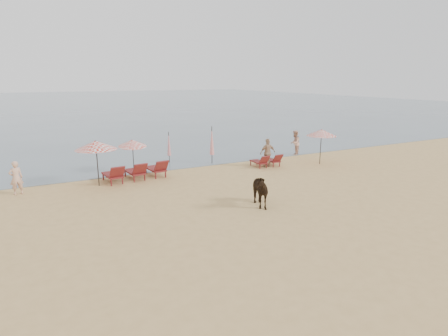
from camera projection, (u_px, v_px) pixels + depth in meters
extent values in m
plane|color=tan|center=(283.00, 222.00, 14.63)|extent=(120.00, 120.00, 0.00)
cube|color=#51606B|center=(69.00, 103.00, 83.55)|extent=(160.00, 140.00, 0.06)
cube|color=maroon|center=(112.00, 175.00, 20.13)|extent=(0.90, 1.66, 0.09)
cube|color=maroon|center=(117.00, 172.00, 19.37)|extent=(0.79, 0.60, 0.69)
cube|color=maroon|center=(135.00, 172.00, 20.80)|extent=(0.90, 1.66, 0.09)
cube|color=maroon|center=(140.00, 169.00, 20.04)|extent=(0.79, 0.60, 0.69)
cube|color=maroon|center=(155.00, 169.00, 21.47)|extent=(0.90, 1.66, 0.09)
cube|color=maroon|center=(161.00, 166.00, 20.71)|extent=(0.79, 0.60, 0.69)
cube|color=maroon|center=(258.00, 162.00, 23.63)|extent=(0.60, 1.27, 0.07)
cube|color=maroon|center=(264.00, 160.00, 22.98)|extent=(0.59, 0.42, 0.55)
cube|color=maroon|center=(272.00, 160.00, 24.06)|extent=(0.60, 1.27, 0.07)
cube|color=maroon|center=(278.00, 158.00, 23.42)|extent=(0.59, 0.42, 0.55)
cylinder|color=black|center=(98.00, 165.00, 19.27)|extent=(0.05, 0.05, 2.20)
cone|color=red|center=(96.00, 145.00, 19.02)|extent=(2.10, 2.10, 0.45)
sphere|color=black|center=(96.00, 141.00, 18.97)|extent=(0.08, 0.08, 0.08)
cylinder|color=black|center=(133.00, 158.00, 21.98)|extent=(0.04, 0.04, 1.83)
cone|color=red|center=(132.00, 143.00, 21.77)|extent=(1.62, 1.65, 0.55)
sphere|color=black|center=(132.00, 140.00, 21.73)|extent=(0.07, 0.07, 0.07)
cylinder|color=black|center=(321.00, 148.00, 24.19)|extent=(0.05, 0.05, 2.11)
cone|color=red|center=(322.00, 133.00, 23.95)|extent=(1.87, 1.87, 0.42)
sphere|color=black|center=(322.00, 130.00, 23.90)|extent=(0.07, 0.07, 0.07)
cylinder|color=black|center=(169.00, 148.00, 24.47)|extent=(0.05, 0.05, 2.08)
cone|color=red|center=(169.00, 144.00, 24.41)|extent=(0.25, 0.25, 1.56)
cylinder|color=black|center=(212.00, 145.00, 24.30)|extent=(0.05, 0.05, 2.44)
cone|color=red|center=(212.00, 141.00, 24.23)|extent=(0.30, 0.30, 1.83)
imported|color=black|center=(257.00, 190.00, 16.29)|extent=(1.19, 1.91, 1.50)
imported|color=#DAA488|center=(16.00, 178.00, 17.92)|extent=(0.67, 0.51, 1.65)
imported|color=tan|center=(295.00, 143.00, 27.09)|extent=(1.11, 1.08, 1.79)
imported|color=tan|center=(268.00, 153.00, 23.44)|extent=(1.08, 0.50, 1.81)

